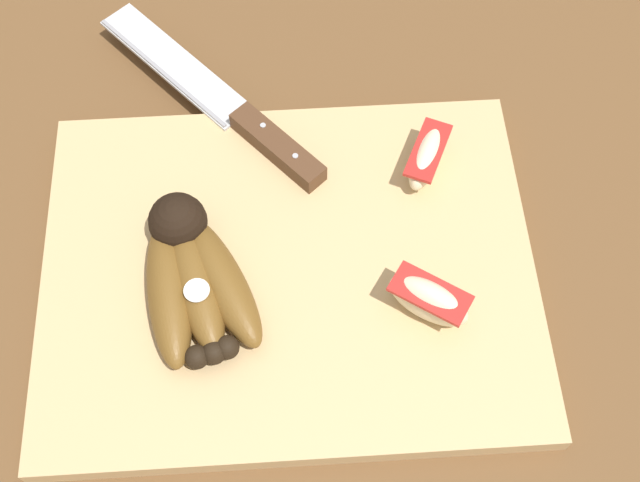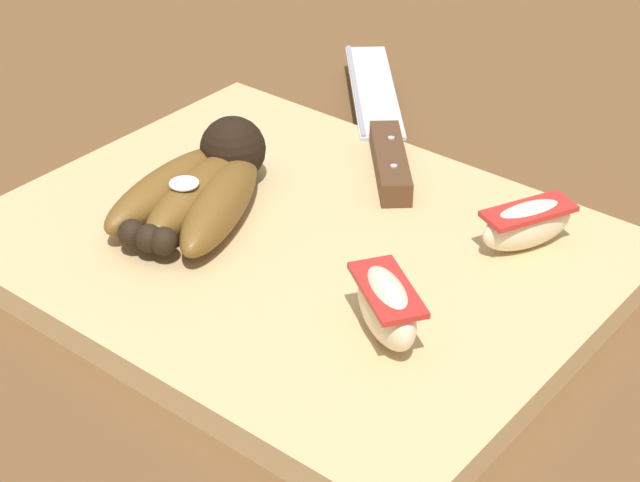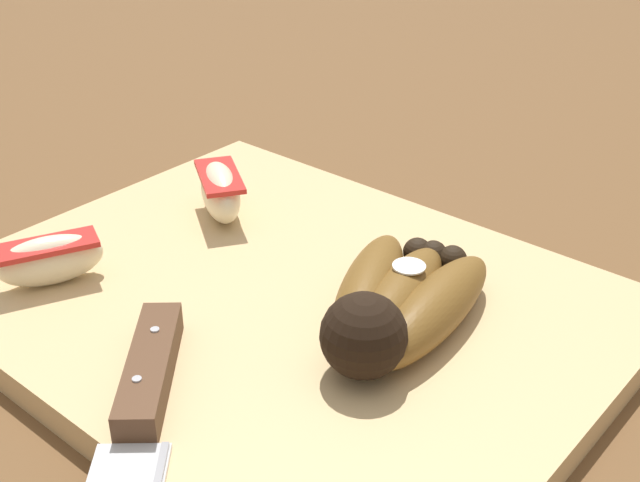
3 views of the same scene
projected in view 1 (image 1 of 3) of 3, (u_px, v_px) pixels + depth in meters
ground_plane at (271, 296)px, 0.66m from camera, size 6.00×6.00×0.00m
cutting_board at (289, 271)px, 0.66m from camera, size 0.40×0.32×0.02m
banana_bunch at (193, 274)px, 0.63m from camera, size 0.11×0.15×0.05m
chefs_knife at (240, 117)px, 0.72m from camera, size 0.21×0.23×0.02m
apple_wedge_near at (429, 300)px, 0.62m from camera, size 0.07×0.06×0.04m
apple_wedge_middle at (427, 157)px, 0.68m from camera, size 0.05×0.07×0.03m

